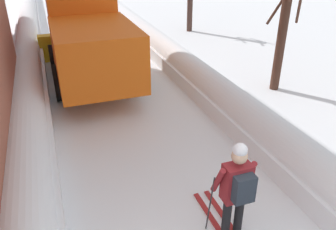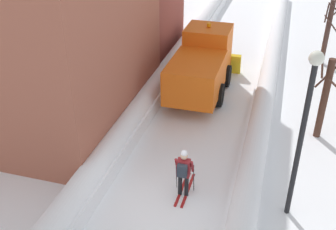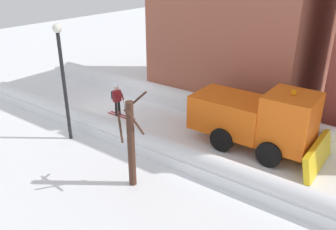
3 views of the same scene
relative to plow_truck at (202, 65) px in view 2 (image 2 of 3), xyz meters
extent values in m
plane|color=white|center=(0.56, 1.41, -1.48)|extent=(80.00, 80.00, 0.00)
cube|color=white|center=(-2.02, 1.41, -1.17)|extent=(1.10, 36.00, 0.61)
cylinder|color=white|center=(-2.02, 1.41, -0.86)|extent=(0.90, 34.20, 0.90)
cube|color=white|center=(3.14, 1.41, -1.25)|extent=(1.10, 36.00, 0.44)
cylinder|color=white|center=(3.14, 1.41, -1.03)|extent=(0.90, 34.20, 0.90)
cube|color=orange|center=(0.00, -1.32, -0.08)|extent=(2.30, 3.40, 1.60)
cube|color=orange|center=(0.00, 1.38, 0.27)|extent=(2.20, 2.00, 2.30)
cube|color=black|center=(0.00, 2.34, 0.78)|extent=(1.85, 0.06, 1.01)
cube|color=yellow|center=(0.00, 2.73, -0.93)|extent=(3.20, 0.46, 1.13)
cylinder|color=orange|center=(0.00, 1.38, 1.54)|extent=(0.20, 0.20, 0.18)
cylinder|color=black|center=(-1.15, 1.08, -0.93)|extent=(0.25, 1.10, 1.10)
cylinder|color=black|center=(1.15, 1.08, -0.93)|extent=(0.25, 1.10, 1.10)
cylinder|color=black|center=(-1.15, -1.12, -0.93)|extent=(0.25, 1.10, 1.10)
cylinder|color=black|center=(1.15, -1.12, -0.93)|extent=(0.25, 1.10, 1.10)
cylinder|color=black|center=(0.94, -7.66, -1.07)|extent=(0.14, 0.14, 0.82)
cylinder|color=black|center=(1.16, -7.66, -1.07)|extent=(0.14, 0.14, 0.82)
cube|color=maroon|center=(1.05, -7.66, -0.35)|extent=(0.42, 0.26, 0.62)
cube|color=#262D38|center=(1.05, -7.87, -0.32)|extent=(0.32, 0.16, 0.44)
sphere|color=tan|center=(1.05, -7.66, 0.12)|extent=(0.24, 0.24, 0.24)
sphere|color=silver|center=(1.05, -7.66, 0.22)|extent=(0.22, 0.22, 0.22)
cylinder|color=maroon|center=(0.79, -7.56, -0.32)|extent=(0.09, 0.33, 0.56)
cylinder|color=maroon|center=(1.31, -7.56, -0.32)|extent=(0.09, 0.33, 0.56)
cube|color=maroon|center=(0.94, -7.41, -1.46)|extent=(0.09, 1.80, 0.03)
cube|color=maroon|center=(1.16, -7.41, -1.46)|extent=(0.09, 1.80, 0.03)
cylinder|color=#262628|center=(0.75, -7.44, -0.88)|extent=(0.02, 0.19, 1.19)
cylinder|color=#262628|center=(1.35, -7.44, -0.88)|extent=(0.02, 0.19, 1.19)
cylinder|color=black|center=(-2.75, -2.79, 0.38)|extent=(0.12, 0.12, 3.71)
cube|color=black|center=(-2.75, -2.65, 2.68)|extent=(0.28, 0.24, 0.90)
sphere|color=red|center=(-2.75, -2.52, 2.96)|extent=(0.18, 0.18, 0.18)
sphere|color=gold|center=(-2.75, -2.52, 2.68)|extent=(0.18, 0.18, 0.18)
sphere|color=green|center=(-2.75, -2.52, 2.40)|extent=(0.18, 0.18, 0.18)
cylinder|color=black|center=(4.44, -7.53, 1.06)|extent=(0.16, 0.16, 5.08)
sphere|color=silver|center=(4.44, -7.53, 3.78)|extent=(0.40, 0.40, 0.40)
cylinder|color=#462A1F|center=(5.46, -2.59, 0.23)|extent=(0.28, 0.28, 3.41)
cylinder|color=#462A1F|center=(5.71, -2.85, 0.99)|extent=(0.72, 0.83, 0.86)
cylinder|color=#462A1F|center=(5.45, -2.31, 1.18)|extent=(0.86, 0.11, 1.22)
cylinder|color=#462A1F|center=(5.11, -2.63, 1.82)|extent=(0.17, 1.05, 1.00)
cylinder|color=#452F28|center=(5.91, 5.54, 0.34)|extent=(0.28, 0.28, 3.63)
cylinder|color=#452F28|center=(6.01, 5.28, 1.80)|extent=(0.79, 0.42, 0.68)
cylinder|color=#452F28|center=(5.70, 5.58, 1.41)|extent=(0.18, 0.67, 0.89)
cylinder|color=#452F28|center=(5.98, 5.26, 0.96)|extent=(0.87, 0.31, 0.99)
cylinder|color=#452F28|center=(6.12, 5.65, 1.42)|extent=(0.36, 0.70, 0.66)
camera|label=1|loc=(-1.30, -11.17, 2.91)|focal=36.74mm
camera|label=2|loc=(3.50, -17.95, 7.75)|focal=43.72mm
camera|label=3|loc=(13.66, 5.18, 6.39)|focal=37.25mm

